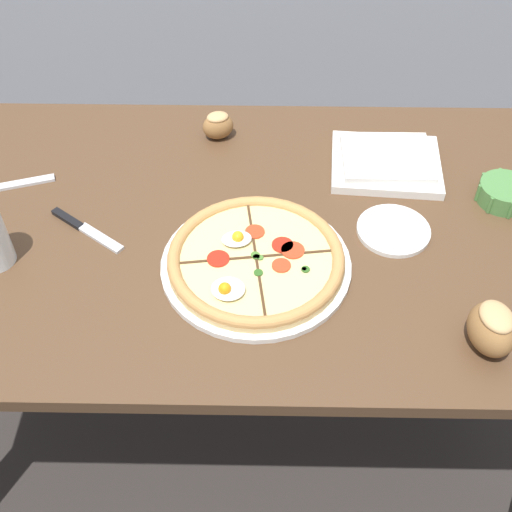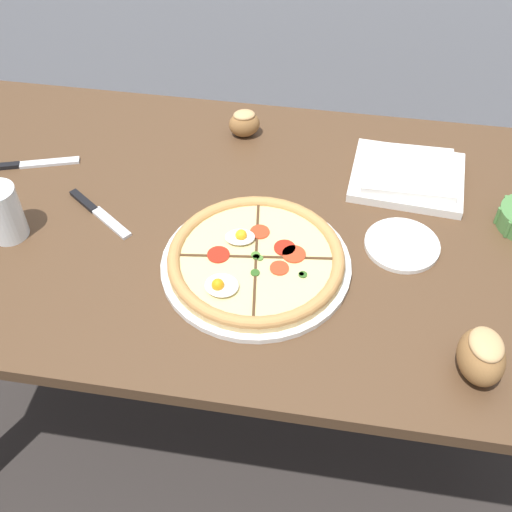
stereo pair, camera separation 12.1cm
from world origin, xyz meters
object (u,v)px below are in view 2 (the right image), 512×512
Objects in this scene: bread_piece_near at (244,123)px; knife_spare at (27,164)px; knife_main at (99,212)px; dining_table at (241,253)px; napkin_folded at (408,175)px; side_saucer at (402,245)px; bread_piece_mid at (482,356)px; pizza at (256,260)px; water_glass at (4,215)px.

bread_piece_near is 0.50m from knife_spare.
knife_main is 0.75× the size of knife_spare.
dining_table is 0.31m from knife_main.
bread_piece_near is 0.52× the size of knife_main.
bread_piece_near reaches higher than knife_spare.
napkin_folded reaches higher than knife_main.
side_saucer is (-0.01, -0.21, -0.01)m from napkin_folded.
side_saucer is at bearing -4.00° from dining_table.
knife_spare is at bearing 169.11° from dining_table.
side_saucer is (0.62, 0.00, 0.00)m from knife_main.
dining_table is at bearing -28.73° from knife_spare.
knife_main is (-0.74, 0.27, -0.04)m from bread_piece_mid.
knife_main reaches higher than dining_table.
pizza is 2.46× the size of side_saucer.
knife_main is 1.13× the size of side_saucer.
pizza is 3.13× the size of water_glass.
knife_main is 0.25m from knife_spare.
bread_piece_near is at bearing 44.90° from water_glass.
bread_piece_mid is at bearing -65.99° from side_saucer.
bread_piece_near reaches higher than napkin_folded.
knife_main and knife_spare have the same top height.
napkin_folded is 0.85m from knife_spare.
napkin_folded is 1.52× the size of knife_main.
dining_table is 6.00× the size of napkin_folded.
knife_spare is 1.50× the size of side_saucer.
water_glass is (0.06, -0.21, 0.05)m from knife_spare.
dining_table is 0.56m from bread_piece_mid.
bread_piece_mid is at bearing -40.26° from knife_spare.
pizza reaches higher than knife_main.
knife_main is (-0.25, -0.32, -0.03)m from bread_piece_near.
bread_piece_mid is 0.30m from side_saucer.
water_glass is at bearing -159.27° from napkin_folded.
bread_piece_mid is (0.40, -0.17, 0.03)m from pizza.
pizza is 0.42m from napkin_folded.
side_saucer is (0.37, -0.31, -0.03)m from bread_piece_near.
napkin_folded reaches higher than dining_table.
bread_piece_near is at bearing 129.97° from bread_piece_mid.
knife_main is at bearing -161.47° from napkin_folded.
dining_table is 4.19× the size of pizza.
bread_piece_near is (-0.04, 0.29, 0.13)m from dining_table.
water_glass is at bearing -135.10° from bread_piece_near.
pizza is at bearing 21.17° from knife_main.
pizza is 1.64× the size of knife_spare.
bread_piece_mid reaches higher than bread_piece_near.
water_glass reaches higher than dining_table.
napkin_folded is at bearing -15.79° from bread_piece_near.
side_saucer is at bearing 36.99° from knife_main.
pizza is 4.23× the size of bread_piece_near.
napkin_folded is 1.72× the size of side_saucer.
dining_table is 0.40m from napkin_folded.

